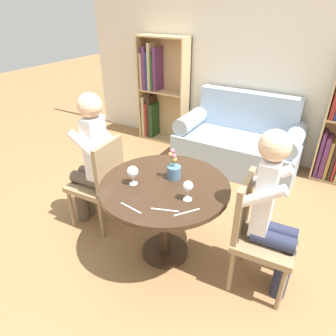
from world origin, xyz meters
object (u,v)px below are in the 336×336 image
(chair_left, at_px, (101,180))
(flower_vase, at_px, (174,170))
(person_left, at_px, (90,159))
(couch, at_px, (238,143))
(bookshelf_left, at_px, (158,90))
(chair_right, at_px, (256,230))
(person_right, at_px, (273,213))
(wine_glass_left, at_px, (133,172))
(wine_glass_right, at_px, (188,187))

(chair_left, relative_size, flower_vase, 3.54)
(person_left, distance_m, flower_vase, 0.82)
(couch, distance_m, chair_left, 1.96)
(bookshelf_left, relative_size, person_left, 1.16)
(chair_right, xyz_separation_m, person_right, (0.09, 0.01, 0.18))
(person_right, xyz_separation_m, wine_glass_left, (-1.02, -0.21, 0.13))
(person_left, height_order, wine_glass_left, person_left)
(chair_left, distance_m, flower_vase, 0.78)
(chair_left, bearing_deg, couch, 155.15)
(couch, relative_size, person_right, 1.20)
(chair_right, height_order, person_right, person_right)
(bookshelf_left, relative_size, wine_glass_left, 9.98)
(wine_glass_right, bearing_deg, chair_left, 171.88)
(couch, height_order, flower_vase, flower_vase)
(person_right, distance_m, flower_vase, 0.80)
(person_right, bearing_deg, chair_left, 88.34)
(bookshelf_left, height_order, person_right, bookshelf_left)
(flower_vase, bearing_deg, chair_left, -174.31)
(wine_glass_right, bearing_deg, bookshelf_left, 126.27)
(wine_glass_left, bearing_deg, couch, 83.83)
(bookshelf_left, height_order, wine_glass_left, bookshelf_left)
(chair_left, xyz_separation_m, person_left, (-0.09, -0.01, 0.20))
(chair_left, bearing_deg, chair_right, 88.34)
(chair_left, distance_m, chair_right, 1.43)
(couch, relative_size, bookshelf_left, 1.01)
(wine_glass_left, bearing_deg, bookshelf_left, 117.59)
(bookshelf_left, bearing_deg, chair_left, -72.14)
(couch, xyz_separation_m, wine_glass_right, (0.24, -1.95, 0.50))
(person_left, distance_m, wine_glass_right, 1.06)
(wine_glass_right, bearing_deg, flower_vase, 137.72)
(person_right, bearing_deg, wine_glass_right, 104.90)
(wine_glass_left, bearing_deg, wine_glass_right, 3.22)
(person_left, xyz_separation_m, person_right, (1.60, 0.06, -0.02))
(bookshelf_left, distance_m, flower_vase, 2.45)
(person_left, relative_size, wine_glass_right, 8.61)
(couch, distance_m, flower_vase, 1.80)
(couch, bearing_deg, chair_left, -111.52)
(bookshelf_left, relative_size, person_right, 1.19)
(wine_glass_right, relative_size, flower_vase, 0.60)
(couch, height_order, bookshelf_left, bookshelf_left)
(person_right, relative_size, wine_glass_right, 8.40)
(wine_glass_right, distance_m, flower_vase, 0.31)
(person_left, relative_size, flower_vase, 5.13)
(chair_right, relative_size, person_left, 0.69)
(flower_vase, bearing_deg, person_left, -174.31)
(chair_right, distance_m, person_left, 1.53)
(bookshelf_left, xyz_separation_m, person_left, (0.58, -2.09, -0.06))
(chair_left, relative_size, wine_glass_right, 5.94)
(chair_right, bearing_deg, chair_left, 88.09)
(couch, height_order, person_left, person_left)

